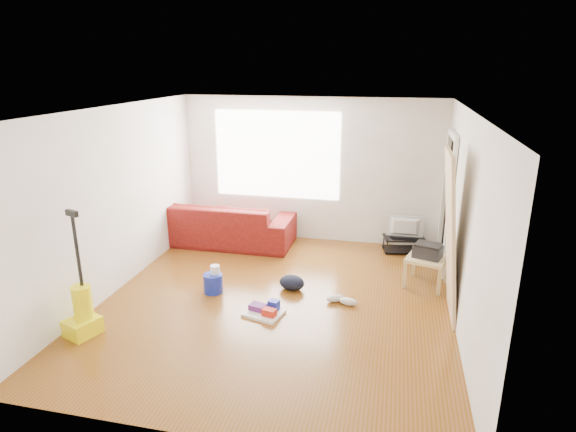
% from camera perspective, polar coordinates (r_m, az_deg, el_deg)
% --- Properties ---
extents(room, '(4.51, 5.01, 2.51)m').
position_cam_1_polar(room, '(6.13, -0.51, 0.89)').
color(room, '#633C09').
rests_on(room, ground).
extents(sofa, '(2.52, 0.99, 0.74)m').
position_cam_1_polar(sofa, '(8.60, -7.87, -3.09)').
color(sofa, '#470C07').
rests_on(sofa, ground).
extents(tv_stand, '(0.73, 0.50, 0.25)m').
position_cam_1_polar(tv_stand, '(8.31, 13.54, -3.22)').
color(tv_stand, black).
rests_on(tv_stand, ground).
extents(tv, '(0.61, 0.08, 0.35)m').
position_cam_1_polar(tv, '(8.21, 13.68, -1.31)').
color(tv, black).
rests_on(tv, tv_stand).
extents(side_table, '(0.65, 0.65, 0.43)m').
position_cam_1_polar(side_table, '(7.07, 16.14, -5.19)').
color(side_table, tan).
rests_on(side_table, ground).
extents(printer, '(0.44, 0.39, 0.19)m').
position_cam_1_polar(printer, '(7.01, 16.25, -3.96)').
color(printer, black).
rests_on(printer, side_table).
extents(bucket, '(0.31, 0.31, 0.26)m').
position_cam_1_polar(bucket, '(6.82, -8.81, -8.88)').
color(bucket, '#1524A0').
rests_on(bucket, ground).
extents(toilet_paper, '(0.13, 0.13, 0.12)m').
position_cam_1_polar(toilet_paper, '(6.76, -8.59, -7.32)').
color(toilet_paper, white).
rests_on(toilet_paper, bucket).
extents(cleaning_tray, '(0.53, 0.46, 0.16)m').
position_cam_1_polar(cleaning_tray, '(6.17, -2.75, -11.14)').
color(cleaning_tray, white).
rests_on(cleaning_tray, ground).
extents(backpack, '(0.43, 0.38, 0.20)m').
position_cam_1_polar(backpack, '(6.82, 0.46, -8.66)').
color(backpack, black).
rests_on(backpack, ground).
extents(sneakers, '(0.44, 0.23, 0.10)m').
position_cam_1_polar(sneakers, '(6.46, 6.37, -9.85)').
color(sneakers, silver).
rests_on(sneakers, ground).
extents(vacuum, '(0.41, 0.44, 1.49)m').
position_cam_1_polar(vacuum, '(6.15, -23.20, -10.41)').
color(vacuum, '#F4E90B').
rests_on(vacuum, ground).
extents(door_panel, '(0.26, 0.83, 2.07)m').
position_cam_1_polar(door_panel, '(6.52, 17.81, -10.91)').
color(door_panel, tan).
rests_on(door_panel, ground).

